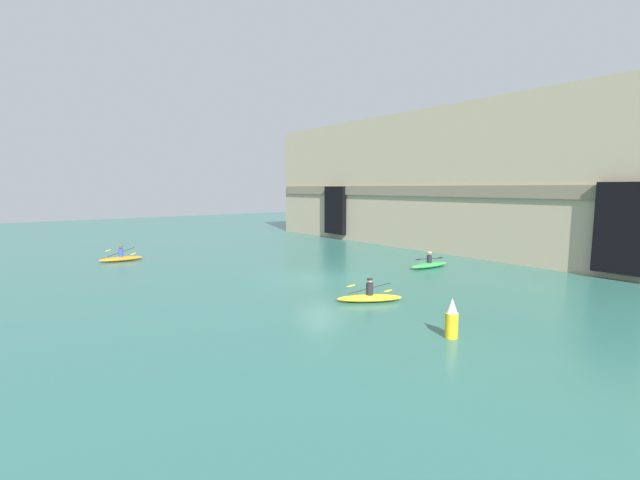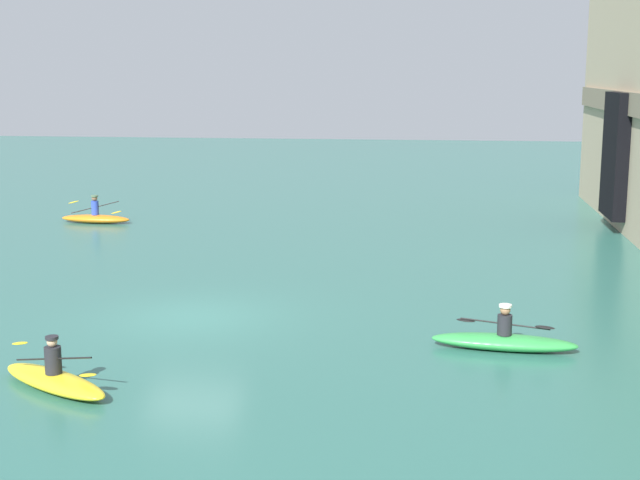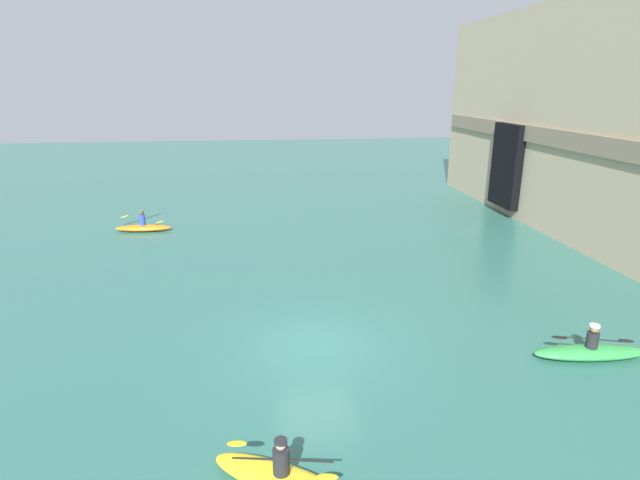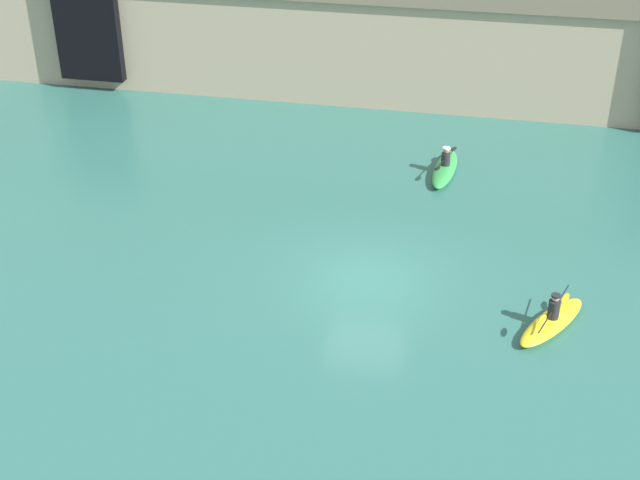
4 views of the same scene
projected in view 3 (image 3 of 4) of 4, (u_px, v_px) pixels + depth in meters
The scene contains 4 objects.
ground_plane at pixel (316, 346), 15.17m from camera, with size 120.00×120.00×0.00m, color #2D665B.
kayak_green at pixel (590, 351), 14.41m from camera, with size 1.06×3.34×1.07m.
kayak_yellow at pixel (282, 478), 9.78m from camera, with size 2.28×3.04×1.10m.
kayak_orange at pixel (143, 227), 26.98m from camera, with size 1.00×3.03×1.16m.
Camera 3 is at (13.43, -1.58, 7.58)m, focal length 28.00 mm.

